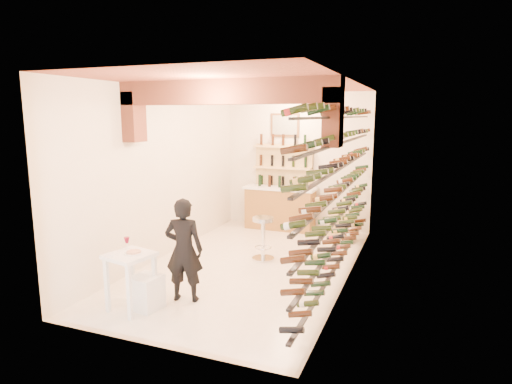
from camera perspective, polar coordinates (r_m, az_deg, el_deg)
ground at (r=7.98m, az=-0.79°, el=-9.59°), size 6.00×6.00×0.00m
room_shell at (r=7.28m, az=-1.61°, el=6.66°), size 3.52×6.02×3.21m
wine_rack at (r=7.17m, az=10.60°, el=0.79°), size 0.32×5.70×2.56m
back_counter at (r=10.33m, az=3.16°, el=-1.96°), size 1.70×0.62×1.29m
back_shelving at (r=10.44m, az=3.61°, el=1.71°), size 1.40×0.31×2.73m
tasting_table at (r=6.29m, az=-16.20°, el=-9.04°), size 0.67×0.67×0.99m
white_stool at (r=6.42m, az=-14.19°, el=-12.65°), size 0.43×0.43×0.48m
person at (r=6.41m, az=-9.45°, el=-7.51°), size 0.63×0.49×1.53m
chrome_barstool at (r=8.15m, az=0.95°, el=-5.68°), size 0.42×0.42×0.81m
crate_lower at (r=9.58m, az=11.03°, el=-5.37°), size 0.55×0.39×0.33m
crate_upper at (r=9.51m, az=11.09°, el=-3.58°), size 0.59×0.50×0.29m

